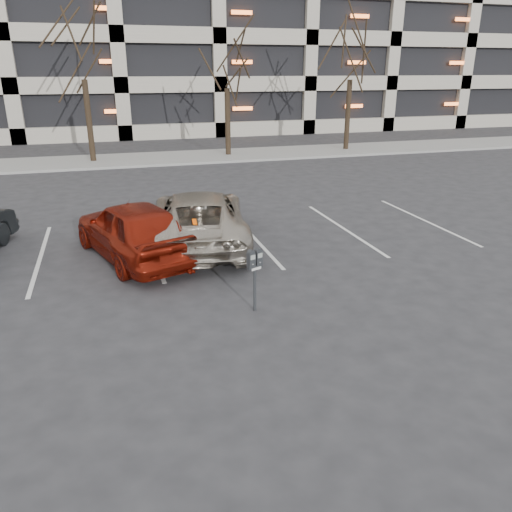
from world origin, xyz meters
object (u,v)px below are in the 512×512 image
(tree_d, at_px, (353,33))
(parking_meter, at_px, (255,265))
(car_red, at_px, (133,229))
(tree_b, at_px, (78,24))
(tree_c, at_px, (226,44))
(suv_silver, at_px, (199,218))

(tree_d, height_order, parking_meter, tree_d)
(car_red, bearing_deg, tree_b, -104.30)
(tree_c, distance_m, tree_d, 7.03)
(tree_c, relative_size, parking_meter, 6.26)
(tree_b, relative_size, car_red, 2.02)
(tree_d, height_order, car_red, tree_d)
(parking_meter, xyz_separation_m, car_red, (-2.04, 3.64, -0.21))
(tree_d, relative_size, car_red, 1.98)
(parking_meter, relative_size, suv_silver, 0.22)
(car_red, bearing_deg, tree_c, -130.83)
(parking_meter, bearing_deg, car_red, 98.50)
(tree_d, bearing_deg, car_red, -131.70)
(tree_d, relative_size, suv_silver, 1.56)
(tree_d, xyz_separation_m, parking_meter, (-10.85, -18.11, -5.31))
(tree_c, bearing_deg, parking_meter, -102.01)
(tree_b, bearing_deg, parking_meter, -80.15)
(parking_meter, distance_m, suv_silver, 4.26)
(tree_b, relative_size, suv_silver, 1.59)
(suv_silver, bearing_deg, tree_b, -68.82)
(tree_b, xyz_separation_m, suv_silver, (2.85, -13.87, -5.67))
(tree_b, height_order, tree_d, tree_b)
(tree_c, height_order, parking_meter, tree_c)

